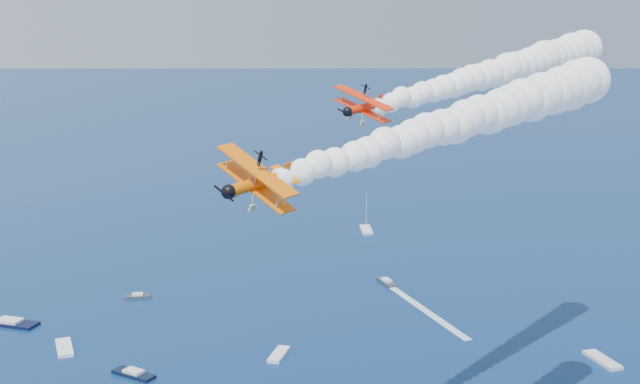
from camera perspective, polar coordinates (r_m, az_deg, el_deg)
biplane_lead at (r=110.78m, az=2.95°, el=5.64°), size 9.22×10.96×8.06m
biplane_trail at (r=79.13m, az=-4.12°, el=0.61°), size 9.69×11.81×9.43m
smoke_trail_lead at (r=138.98m, az=11.77°, el=7.84°), size 70.23×27.31×12.12m
smoke_trail_trail at (r=104.70m, az=9.71°, el=4.78°), size 70.03×22.97×12.12m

